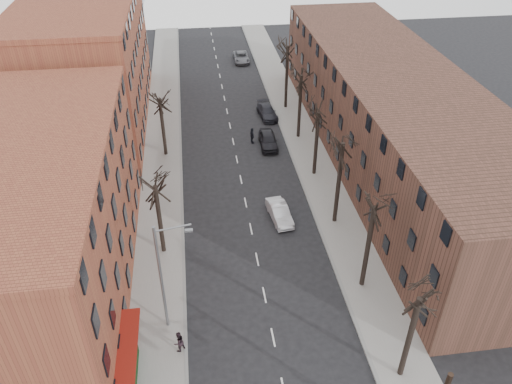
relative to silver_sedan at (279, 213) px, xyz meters
name	(u,v)px	position (x,y,z in m)	size (l,w,h in m)	color
sidewalk_left	(163,150)	(-10.74, 13.91, -0.64)	(4.00, 90.00, 0.15)	gray
sidewalk_right	(303,141)	(5.26, 13.91, -0.64)	(4.00, 90.00, 0.15)	gray
building_left_near	(34,227)	(-18.74, -6.09, 5.29)	(12.00, 26.00, 12.00)	brown
building_left_far	(88,65)	(-18.74, 22.91, 6.29)	(12.00, 28.00, 14.00)	brown
building_right	(392,117)	(13.26, 8.91, 4.29)	(12.00, 50.00, 10.00)	#533227
awning_left	(133,379)	(-12.14, -15.09, -0.71)	(1.20, 7.00, 0.15)	maroon
tree_right_a	(400,374)	(4.86, -17.09, -0.71)	(5.20, 5.20, 10.00)	black
tree_right_b	(361,285)	(4.86, -9.09, -0.71)	(5.20, 5.20, 10.80)	black
tree_right_c	(334,222)	(4.86, -1.09, -0.71)	(5.20, 5.20, 11.60)	black
tree_right_d	(314,174)	(4.86, 6.91, -0.71)	(5.20, 5.20, 10.00)	black
tree_right_e	(298,137)	(4.86, 14.91, -0.71)	(5.20, 5.20, 10.80)	black
tree_right_f	(285,108)	(4.86, 22.91, -0.71)	(5.20, 5.20, 11.60)	black
tree_left_a	(164,252)	(-10.34, -3.09, -0.71)	(5.20, 5.20, 9.50)	black
tree_left_b	(166,155)	(-10.34, 12.91, -0.71)	(5.20, 5.20, 9.50)	black
streetlight	(163,274)	(-9.77, -11.09, 4.30)	(2.45, 0.22, 9.03)	slate
silver_sedan	(279,213)	(0.00, 0.00, 0.00)	(1.51, 4.32, 1.42)	silver
parked_car_near	(268,140)	(1.06, 13.33, 0.08)	(1.87, 4.66, 1.59)	black
parked_car_mid	(267,112)	(2.09, 20.66, -0.02)	(1.94, 4.78, 1.39)	black
parked_car_far	(241,57)	(1.06, 40.39, -0.02)	(2.29, 4.97, 1.38)	slate
pedestrian_b	(179,342)	(-9.14, -13.36, 0.26)	(0.80, 0.62, 1.64)	black
pedestrian_crossing	(252,136)	(-0.63, 14.30, 0.22)	(1.10, 0.46, 1.87)	black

